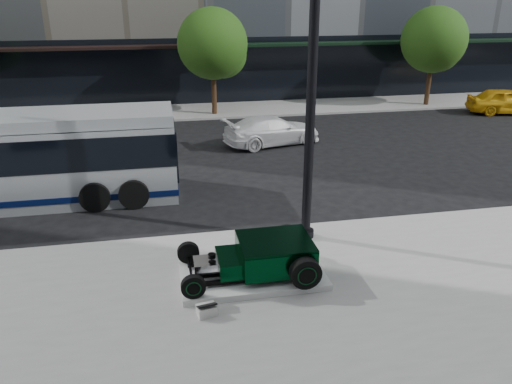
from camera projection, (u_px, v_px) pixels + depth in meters
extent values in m
plane|color=black|center=(231.00, 206.00, 16.23)|extent=(120.00, 120.00, 0.00)
cube|color=gray|center=(196.00, 111.00, 28.97)|extent=(70.00, 4.00, 0.12)
cube|color=black|center=(16.00, 77.00, 28.46)|extent=(22.00, 0.50, 4.00)
cube|color=black|center=(391.00, 66.00, 32.58)|extent=(24.00, 0.50, 4.00)
cube|color=black|center=(8.00, 49.00, 27.32)|extent=(22.00, 1.60, 0.15)
cube|color=black|center=(397.00, 42.00, 31.44)|extent=(24.00, 1.60, 0.15)
cylinder|color=black|center=(214.00, 90.00, 27.73)|extent=(0.28, 0.28, 2.60)
sphere|color=#163B10|center=(213.00, 44.00, 26.80)|extent=(3.80, 3.80, 3.80)
sphere|color=#163B10|center=(223.00, 54.00, 27.41)|extent=(2.60, 2.60, 2.60)
cylinder|color=black|center=(429.00, 83.00, 30.05)|extent=(0.28, 0.28, 2.60)
sphere|color=#163B10|center=(434.00, 40.00, 29.13)|extent=(3.80, 3.80, 3.80)
sphere|color=#163B10|center=(439.00, 50.00, 29.73)|extent=(2.60, 2.60, 2.60)
cube|color=silver|center=(252.00, 275.00, 11.89)|extent=(3.40, 1.80, 0.15)
cube|color=black|center=(256.00, 279.00, 11.42)|extent=(3.00, 0.08, 0.10)
cube|color=black|center=(249.00, 259.00, 12.24)|extent=(3.00, 0.08, 0.10)
cube|color=black|center=(275.00, 254.00, 11.79)|extent=(1.70, 1.45, 0.62)
cube|color=black|center=(275.00, 241.00, 11.67)|extent=(1.70, 1.45, 0.06)
cube|color=black|center=(229.00, 262.00, 11.64)|extent=(0.55, 1.05, 0.38)
cube|color=silver|center=(206.00, 267.00, 11.56)|extent=(0.55, 0.55, 0.34)
cylinder|color=black|center=(212.00, 256.00, 11.49)|extent=(0.18, 0.18, 0.10)
cylinder|color=black|center=(191.00, 273.00, 11.54)|extent=(0.06, 1.55, 0.06)
cylinder|color=black|center=(305.00, 273.00, 11.14)|extent=(0.72, 0.24, 0.72)
cylinder|color=black|center=(307.00, 276.00, 11.03)|extent=(0.37, 0.02, 0.37)
torus|color=#0A3819|center=(307.00, 276.00, 11.02)|extent=(0.44, 0.02, 0.44)
cylinder|color=black|center=(287.00, 239.00, 12.69)|extent=(0.72, 0.24, 0.72)
cylinder|color=black|center=(285.00, 237.00, 12.81)|extent=(0.37, 0.02, 0.37)
torus|color=#0A3819|center=(285.00, 237.00, 12.82)|extent=(0.44, 0.02, 0.44)
cylinder|color=black|center=(193.00, 287.00, 10.79)|extent=(0.54, 0.16, 0.54)
cylinder|color=black|center=(194.00, 289.00, 10.71)|extent=(0.28, 0.02, 0.28)
torus|color=#0A3819|center=(194.00, 289.00, 10.70)|extent=(0.34, 0.02, 0.34)
cylinder|color=black|center=(188.00, 252.00, 12.21)|extent=(0.54, 0.16, 0.54)
cylinder|color=black|center=(188.00, 251.00, 12.29)|extent=(0.28, 0.02, 0.28)
torus|color=#0A3819|center=(188.00, 251.00, 12.30)|extent=(0.34, 0.02, 0.34)
cube|color=silver|center=(207.00, 310.00, 10.52)|extent=(0.45, 0.37, 0.22)
cube|color=black|center=(206.00, 305.00, 10.47)|extent=(0.45, 0.36, 0.15)
cylinder|color=black|center=(311.00, 88.00, 12.42)|extent=(0.25, 0.25, 8.26)
cylinder|color=black|center=(306.00, 233.00, 13.91)|extent=(0.45, 0.45, 0.21)
cube|color=black|center=(175.00, 148.00, 16.95)|extent=(0.06, 2.30, 1.70)
cylinder|color=black|center=(95.00, 197.00, 15.70)|extent=(0.96, 0.28, 0.96)
cylinder|color=black|center=(102.00, 170.00, 18.07)|extent=(0.96, 0.28, 0.96)
cylinder|color=black|center=(134.00, 194.00, 15.91)|extent=(0.96, 0.28, 0.96)
cylinder|color=black|center=(136.00, 168.00, 18.28)|extent=(0.96, 0.28, 0.96)
imported|color=white|center=(272.00, 130.00, 22.66)|extent=(4.81, 2.90, 1.31)
imported|color=gold|center=(507.00, 101.00, 28.42)|extent=(4.53, 2.65, 1.45)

